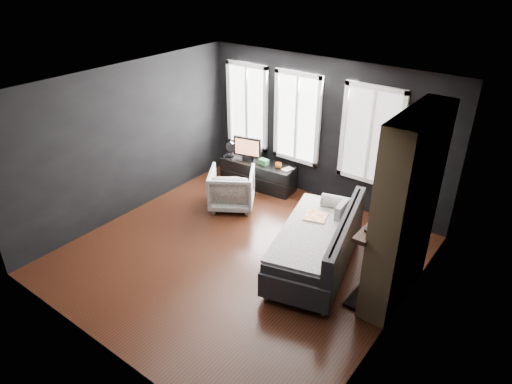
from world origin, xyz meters
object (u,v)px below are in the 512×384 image
Objects in this scene: armchair at (232,186)px; book at (285,163)px; sofa at (316,240)px; mug at (278,165)px; media_console at (258,174)px; monitor at (248,147)px; mantel_vase at (400,195)px.

book is (0.49, 1.05, 0.23)m from armchair.
sofa reaches higher than armchair.
armchair is at bearing -110.73° from mug.
media_console is 11.68× the size of mug.
monitor reaches higher than mug.
sofa is 2.43m from book.
book reaches higher than media_console.
mantel_vase is (3.51, -1.04, 0.51)m from monitor.
media_console is 0.70m from book.
book is (-1.71, 1.72, 0.17)m from sofa.
mug reaches higher than media_console.
media_console is 7.26× the size of book.
book is at bearing -6.64° from monitor.
media_console is (-2.30, 1.62, -0.21)m from sofa.
sofa is at bearing 130.16° from armchair.
armchair is at bearing -82.39° from monitor.
monitor is 3.27× the size of mantel_vase.
sofa is at bearing -40.87° from media_console.
mantel_vase is at bearing -23.55° from media_console.
monitor reaches higher than armchair.
mantel_vase is (3.15, -0.09, 0.90)m from armchair.
armchair is 1.07m from mug.
sofa is 1.39m from mantel_vase.
armchair is 6.24× the size of mug.
book is at bearing 156.77° from mantel_vase.
sofa is at bearing -42.14° from mug.
mantel_vase is (0.95, 0.57, 0.84)m from sofa.
sofa is 3.68× the size of monitor.
armchair reaches higher than mug.
sofa is at bearing -148.86° from mantel_vase.
mantel_vase reaches higher than monitor.
armchair is 3.28m from mantel_vase.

